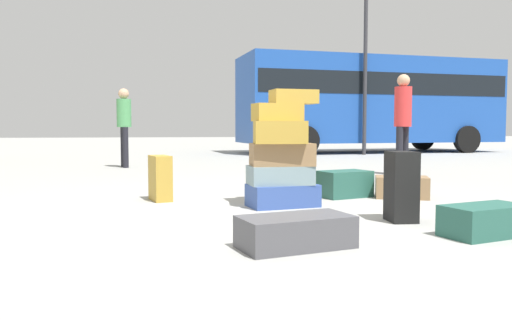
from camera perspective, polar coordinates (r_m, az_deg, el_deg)
The scene contains 13 objects.
ground_plane at distance 4.98m, azimuth 0.12°, elevation -6.00°, with size 80.00×80.00×0.00m, color #9E9E99.
suitcase_tower at distance 5.34m, azimuth 2.96°, elevation 0.36°, with size 0.81×0.61×1.25m.
suitcase_charcoal_behind_tower at distance 3.56m, azimuth 4.53°, elevation -8.11°, with size 0.79×0.40×0.22m, color #4C4C51.
suitcase_brown_foreground_near at distance 6.34m, azimuth 4.55°, elevation -0.81°, with size 0.19×0.38×0.69m, color olive.
suitcase_teal_left_side at distance 4.30m, azimuth 24.59°, elevation -6.27°, with size 0.68×0.35×0.24m, color #26594C.
suitcase_brown_upright_blue at distance 6.26m, azimuth 16.20°, elevation -2.98°, with size 0.60×0.38×0.26m, color olive.
suitcase_teal_white_trunk at distance 6.19m, azimuth 9.98°, elevation -2.68°, with size 0.60×0.38×0.32m, color #26594C.
suitcase_black_right_side at distance 4.67m, azimuth 16.16°, elevation -2.91°, with size 0.23×0.28×0.63m, color black.
suitcase_tan_foreground_far at distance 5.88m, azimuth -10.81°, elevation -2.03°, with size 0.19×0.38×0.52m, color #B28C33.
person_bearded_onlooker at distance 9.26m, azimuth 16.32°, elevation 4.92°, with size 0.30×0.30×1.78m.
person_tourist_with_camera at distance 10.94m, azimuth -14.74°, elevation 4.38°, with size 0.30×0.33×1.66m.
parked_bus at distance 17.68m, azimuth 12.92°, elevation 6.81°, with size 9.11×3.35×3.15m.
lamp_post at distance 16.38m, azimuth 12.38°, elevation 16.67°, with size 0.36×0.36×7.11m.
Camera 1 is at (-0.90, -4.83, 0.84)m, focal length 35.26 mm.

